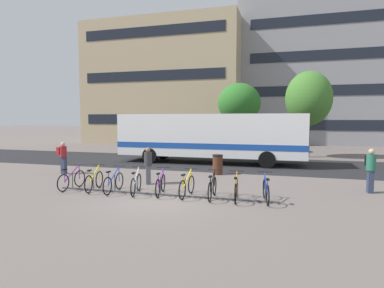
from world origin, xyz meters
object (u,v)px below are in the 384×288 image
parked_bicycle_yellow_1 (94,181)px  commuter_black_pack_0 (371,167)px  parked_bicycle_purple_0 (72,180)px  commuter_red_pack_1 (63,155)px  parked_bicycle_blue_2 (114,183)px  city_bus (211,136)px  parked_bicycle_purple_4 (161,185)px  trash_bin (218,164)px  parked_bicycle_black_6 (212,188)px  parked_bicycle_silver_3 (136,184)px  street_tree_1 (239,103)px  street_tree_0 (309,99)px  parked_bicycle_blue_8 (266,191)px  commuter_navy_pack_2 (148,163)px  parked_bicycle_yellow_5 (187,186)px  parked_bicycle_orange_7 (236,190)px

parked_bicycle_yellow_1 → commuter_black_pack_0: bearing=-84.7°
parked_bicycle_purple_0 → commuter_red_pack_1: commuter_red_pack_1 is taller
parked_bicycle_blue_2 → commuter_red_pack_1: commuter_red_pack_1 is taller
city_bus → parked_bicycle_yellow_1: size_ratio=7.04×
commuter_black_pack_0 → parked_bicycle_purple_4: bearing=-76.0°
trash_bin → parked_bicycle_black_6: bearing=-80.6°
parked_bicycle_silver_3 → street_tree_1: 17.02m
parked_bicycle_silver_3 → street_tree_0: (7.17, 14.37, 4.00)m
parked_bicycle_silver_3 → street_tree_1: (1.70, 16.49, 3.82)m
parked_bicycle_purple_0 → parked_bicycle_blue_8: size_ratio=1.01×
commuter_black_pack_0 → commuter_red_pack_1: 14.47m
commuter_navy_pack_2 → trash_bin: size_ratio=1.60×
parked_bicycle_silver_3 → commuter_black_pack_0: (8.76, 2.71, 0.62)m
parked_bicycle_yellow_1 → parked_bicycle_yellow_5: bearing=-97.5°
parked_bicycle_yellow_1 → parked_bicycle_orange_7: same height
parked_bicycle_purple_0 → parked_bicycle_blue_2: size_ratio=1.00×
parked_bicycle_yellow_1 → commuter_black_pack_0: (10.66, 2.66, 0.62)m
parked_bicycle_silver_3 → parked_bicycle_orange_7: (3.88, 0.06, 0.00)m
parked_bicycle_silver_3 → street_tree_1: street_tree_1 is taller
parked_bicycle_yellow_1 → parked_bicycle_silver_3: size_ratio=1.01×
parked_bicycle_blue_2 → parked_bicycle_blue_8: (5.88, 0.15, 0.00)m
parked_bicycle_orange_7 → commuter_red_pack_1: (-9.58, 2.99, 0.59)m
parked_bicycle_orange_7 → street_tree_1: bearing=1.8°
parked_bicycle_yellow_1 → commuter_navy_pack_2: size_ratio=1.04×
city_bus → parked_bicycle_silver_3: (-0.89, -9.15, -1.39)m
city_bus → parked_bicycle_purple_0: bearing=-112.4°
parked_bicycle_orange_7 → commuter_navy_pack_2: commuter_navy_pack_2 is taller
parked_bicycle_blue_2 → street_tree_0: (8.14, 14.39, 4.00)m
parked_bicycle_blue_2 → parked_bicycle_purple_4: 1.94m
parked_bicycle_silver_3 → parked_bicycle_yellow_5: bearing=-98.9°
parked_bicycle_yellow_1 → commuter_navy_pack_2: bearing=-50.6°
parked_bicycle_purple_0 → parked_bicycle_orange_7: bearing=-87.3°
city_bus → street_tree_1: bearing=83.9°
parked_bicycle_silver_3 → parked_bicycle_purple_4: same height
parked_bicycle_silver_3 → parked_bicycle_black_6: 3.00m
parked_bicycle_black_6 → commuter_black_pack_0: (5.76, 2.61, 0.62)m
street_tree_0 → street_tree_1: street_tree_0 is taller
commuter_black_pack_0 → trash_bin: (-6.59, 2.41, -0.49)m
parked_bicycle_blue_2 → street_tree_0: street_tree_0 is taller
parked_bicycle_purple_0 → commuter_red_pack_1: size_ratio=1.03×
commuter_black_pack_0 → street_tree_0: (-1.60, 11.66, 3.38)m
parked_bicycle_black_6 → street_tree_0: (4.17, 14.27, 4.00)m
parked_bicycle_silver_3 → trash_bin: trash_bin is taller
commuter_navy_pack_2 → parked_bicycle_black_6: bearing=34.3°
parked_bicycle_blue_8 → commuter_red_pack_1: (-10.62, 2.92, 0.59)m
parked_bicycle_blue_8 → trash_bin: bearing=19.1°
city_bus → parked_bicycle_purple_0: size_ratio=6.98×
parked_bicycle_blue_8 → city_bus: bearing=14.4°
parked_bicycle_purple_0 → parked_bicycle_orange_7: same height
parked_bicycle_purple_0 → parked_bicycle_silver_3: same height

